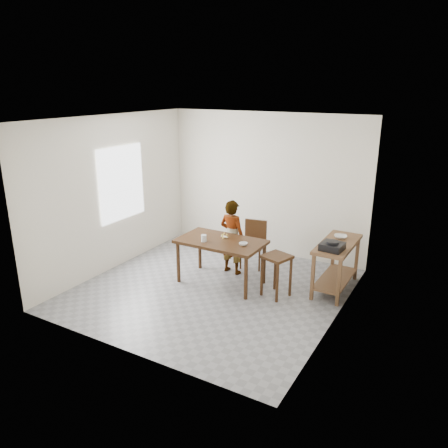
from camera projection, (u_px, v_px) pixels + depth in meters
The scene contains 17 objects.
floor at pixel (212, 290), 7.09m from camera, with size 4.00×4.00×0.04m, color gray.
ceiling at pixel (210, 117), 6.25m from camera, with size 4.00×4.00×0.04m, color white.
wall_back at pixel (266, 184), 8.34m from camera, with size 4.00×0.04×2.70m, color white.
wall_front at pixel (119, 251), 5.00m from camera, with size 4.00×0.04×2.70m, color white.
wall_left at pixel (112, 193), 7.62m from camera, with size 0.04×4.00×2.70m, color white.
wall_right at pixel (343, 230), 5.71m from camera, with size 0.04×4.00×2.70m, color white.
window_pane at pixel (122, 183), 7.72m from camera, with size 0.02×1.10×1.30m, color silver.
dining_table at pixel (221, 262), 7.21m from camera, with size 1.40×0.80×0.75m, color #361F0E, non-canonical shape.
prep_counter at pixel (336, 266), 6.97m from camera, with size 0.50×1.20×0.80m, color brown, non-canonical shape.
child at pixel (232, 237), 7.53m from camera, with size 0.48×0.32×1.31m, color white.
dining_chair at pixel (253, 245), 7.84m from camera, with size 0.40×0.40×0.84m, color #361F0E, non-canonical shape.
stool at pixel (276, 276), 6.77m from camera, with size 0.38×0.38×0.67m, color #361F0E, non-canonical shape.
glass_tumbler at pixel (204, 238), 7.03m from camera, with size 0.09×0.09×0.11m, color silver.
small_bowl at pixel (243, 244), 6.87m from camera, with size 0.13×0.13×0.04m, color silver.
banana at pixel (224, 236), 7.20m from camera, with size 0.15×0.11×0.05m, color yellow, non-canonical shape.
serving_bowl at pixel (340, 237), 7.03m from camera, with size 0.20×0.20×0.05m, color silver.
gas_burner at pixel (332, 246), 6.54m from camera, with size 0.32×0.32×0.11m, color black.
Camera 1 is at (3.36, -5.47, 3.17)m, focal length 35.00 mm.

